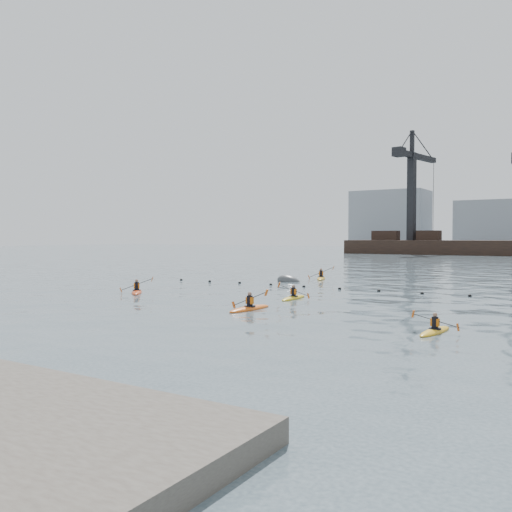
% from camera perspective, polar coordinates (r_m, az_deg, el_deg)
% --- Properties ---
extents(ground, '(400.00, 400.00, 0.00)m').
position_cam_1_polar(ground, '(20.06, -11.94, -8.96)').
color(ground, '#394953').
rests_on(ground, ground).
extents(float_line, '(33.24, 0.73, 0.24)m').
position_cam_1_polar(float_line, '(39.52, 10.86, -3.51)').
color(float_line, black).
rests_on(float_line, ground).
extents(kayaker_0, '(2.32, 3.38, 1.27)m').
position_cam_1_polar(kayaker_0, '(28.41, -0.67, -5.48)').
color(kayaker_0, orange).
rests_on(kayaker_0, ground).
extents(kayaker_1, '(1.91, 2.88, 0.93)m').
position_cam_1_polar(kayaker_1, '(22.87, 18.31, -7.45)').
color(kayaker_1, gold).
rests_on(kayaker_1, ground).
extents(kayaker_2, '(2.68, 2.91, 1.23)m').
position_cam_1_polar(kayaker_2, '(37.89, -12.45, -3.65)').
color(kayaker_2, '#C43A12').
rests_on(kayaker_2, ground).
extents(kayaker_3, '(2.13, 3.14, 1.11)m').
position_cam_1_polar(kayaker_3, '(33.45, 3.97, -4.36)').
color(kayaker_3, gold).
rests_on(kayaker_3, ground).
extents(kayaker_5, '(2.28, 3.47, 1.34)m').
position_cam_1_polar(kayaker_5, '(49.55, 6.87, -2.29)').
color(kayaker_5, gold).
rests_on(kayaker_5, ground).
extents(mooring_buoy, '(2.44, 1.59, 1.46)m').
position_cam_1_polar(mooring_buoy, '(46.28, 3.48, -2.71)').
color(mooring_buoy, '#434648').
rests_on(mooring_buoy, ground).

